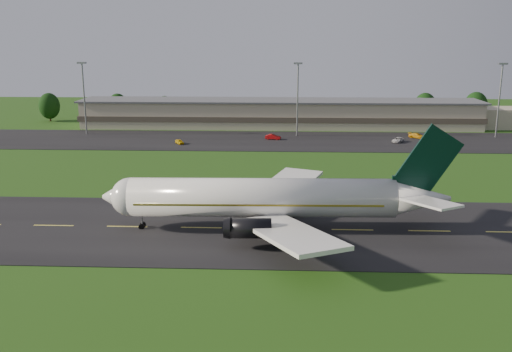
{
  "coord_description": "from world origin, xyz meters",
  "views": [
    {
      "loc": [
        0.49,
        -78.7,
        27.39
      ],
      "look_at": [
        -3.34,
        8.0,
        6.0
      ],
      "focal_mm": 40.0,
      "sensor_mm": 36.0,
      "label": 1
    }
  ],
  "objects_px": {
    "airliner": "(268,198)",
    "service_vehicle_a": "(180,142)",
    "light_mast_west": "(84,89)",
    "light_mast_centre": "(298,90)",
    "service_vehicle_c": "(398,140)",
    "service_vehicle_b": "(273,137)",
    "terminal": "(300,114)",
    "service_vehicle_d": "(417,136)",
    "light_mast_east": "(500,91)"
  },
  "relations": [
    {
      "from": "airliner",
      "to": "service_vehicle_d",
      "type": "relative_size",
      "value": 10.76
    },
    {
      "from": "airliner",
      "to": "service_vehicle_d",
      "type": "xyz_separation_m",
      "value": [
        39.11,
        77.19,
        -3.87
      ]
    },
    {
      "from": "light_mast_centre",
      "to": "service_vehicle_d",
      "type": "xyz_separation_m",
      "value": [
        32.83,
        -2.79,
        -11.95
      ]
    },
    {
      "from": "airliner",
      "to": "light_mast_centre",
      "type": "height_order",
      "value": "light_mast_centre"
    },
    {
      "from": "airliner",
      "to": "terminal",
      "type": "xyz_separation_m",
      "value": [
        7.68,
        96.16,
        -0.67
      ]
    },
    {
      "from": "airliner",
      "to": "service_vehicle_c",
      "type": "relative_size",
      "value": 11.32
    },
    {
      "from": "light_mast_west",
      "to": "service_vehicle_a",
      "type": "relative_size",
      "value": 5.94
    },
    {
      "from": "light_mast_centre",
      "to": "service_vehicle_a",
      "type": "height_order",
      "value": "light_mast_centre"
    },
    {
      "from": "light_mast_east",
      "to": "service_vehicle_a",
      "type": "bearing_deg",
      "value": -170.66
    },
    {
      "from": "terminal",
      "to": "light_mast_east",
      "type": "bearing_deg",
      "value": -16.8
    },
    {
      "from": "light_mast_centre",
      "to": "service_vehicle_b",
      "type": "bearing_deg",
      "value": -135.89
    },
    {
      "from": "service_vehicle_d",
      "to": "light_mast_east",
      "type": "bearing_deg",
      "value": -41.43
    },
    {
      "from": "light_mast_centre",
      "to": "service_vehicle_b",
      "type": "relative_size",
      "value": 4.83
    },
    {
      "from": "service_vehicle_c",
      "to": "terminal",
      "type": "bearing_deg",
      "value": 165.4
    },
    {
      "from": "terminal",
      "to": "light_mast_centre",
      "type": "height_order",
      "value": "light_mast_centre"
    },
    {
      "from": "light_mast_west",
      "to": "airliner",
      "type": "bearing_deg",
      "value": -56.11
    },
    {
      "from": "terminal",
      "to": "service_vehicle_d",
      "type": "bearing_deg",
      "value": -31.12
    },
    {
      "from": "light_mast_centre",
      "to": "service_vehicle_d",
      "type": "height_order",
      "value": "light_mast_centre"
    },
    {
      "from": "service_vehicle_a",
      "to": "service_vehicle_d",
      "type": "relative_size",
      "value": 0.72
    },
    {
      "from": "service_vehicle_c",
      "to": "service_vehicle_b",
      "type": "bearing_deg",
      "value": -153.94
    },
    {
      "from": "service_vehicle_a",
      "to": "service_vehicle_c",
      "type": "relative_size",
      "value": 0.76
    },
    {
      "from": "light_mast_west",
      "to": "light_mast_centre",
      "type": "bearing_deg",
      "value": 0.0
    },
    {
      "from": "light_mast_west",
      "to": "service_vehicle_a",
      "type": "xyz_separation_m",
      "value": [
        29.23,
        -14.11,
        -12.05
      ]
    },
    {
      "from": "light_mast_west",
      "to": "service_vehicle_d",
      "type": "bearing_deg",
      "value": -1.72
    },
    {
      "from": "service_vehicle_b",
      "to": "service_vehicle_c",
      "type": "relative_size",
      "value": 0.93
    },
    {
      "from": "terminal",
      "to": "service_vehicle_b",
      "type": "xyz_separation_m",
      "value": [
        -8.02,
        -22.6,
        -3.2
      ]
    },
    {
      "from": "airliner",
      "to": "service_vehicle_b",
      "type": "height_order",
      "value": "airliner"
    },
    {
      "from": "airliner",
      "to": "service_vehicle_c",
      "type": "bearing_deg",
      "value": 63.71
    },
    {
      "from": "service_vehicle_b",
      "to": "service_vehicle_d",
      "type": "bearing_deg",
      "value": -74.11
    },
    {
      "from": "light_mast_east",
      "to": "service_vehicle_a",
      "type": "relative_size",
      "value": 5.94
    },
    {
      "from": "terminal",
      "to": "service_vehicle_a",
      "type": "height_order",
      "value": "terminal"
    },
    {
      "from": "light_mast_west",
      "to": "service_vehicle_b",
      "type": "xyz_separation_m",
      "value": [
        53.38,
        -6.42,
        -11.94
      ]
    },
    {
      "from": "airliner",
      "to": "service_vehicle_a",
      "type": "bearing_deg",
      "value": 108.86
    },
    {
      "from": "light_mast_west",
      "to": "light_mast_east",
      "type": "relative_size",
      "value": 1.0
    },
    {
      "from": "terminal",
      "to": "service_vehicle_a",
      "type": "distance_m",
      "value": 44.31
    },
    {
      "from": "light_mast_east",
      "to": "light_mast_west",
      "type": "bearing_deg",
      "value": 180.0
    },
    {
      "from": "service_vehicle_a",
      "to": "airliner",
      "type": "bearing_deg",
      "value": -101.65
    },
    {
      "from": "terminal",
      "to": "service_vehicle_c",
      "type": "relative_size",
      "value": 32.02
    },
    {
      "from": "light_mast_west",
      "to": "service_vehicle_a",
      "type": "bearing_deg",
      "value": -25.76
    },
    {
      "from": "airliner",
      "to": "terminal",
      "type": "relative_size",
      "value": 0.35
    },
    {
      "from": "terminal",
      "to": "airliner",
      "type": "bearing_deg",
      "value": -94.57
    },
    {
      "from": "airliner",
      "to": "light_mast_centre",
      "type": "xyz_separation_m",
      "value": [
        6.28,
        79.98,
        8.08
      ]
    },
    {
      "from": "airliner",
      "to": "light_mast_west",
      "type": "height_order",
      "value": "light_mast_west"
    },
    {
      "from": "service_vehicle_b",
      "to": "service_vehicle_a",
      "type": "bearing_deg",
      "value": 118.3
    },
    {
      "from": "terminal",
      "to": "light_mast_east",
      "type": "relative_size",
      "value": 7.13
    },
    {
      "from": "light_mast_west",
      "to": "service_vehicle_c",
      "type": "height_order",
      "value": "light_mast_west"
    },
    {
      "from": "service_vehicle_a",
      "to": "light_mast_west",
      "type": "bearing_deg",
      "value": 122.19
    },
    {
      "from": "service_vehicle_c",
      "to": "service_vehicle_d",
      "type": "distance_m",
      "value": 9.12
    },
    {
      "from": "airliner",
      "to": "service_vehicle_a",
      "type": "relative_size",
      "value": 14.96
    },
    {
      "from": "service_vehicle_a",
      "to": "service_vehicle_d",
      "type": "bearing_deg",
      "value": -21.96
    }
  ]
}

